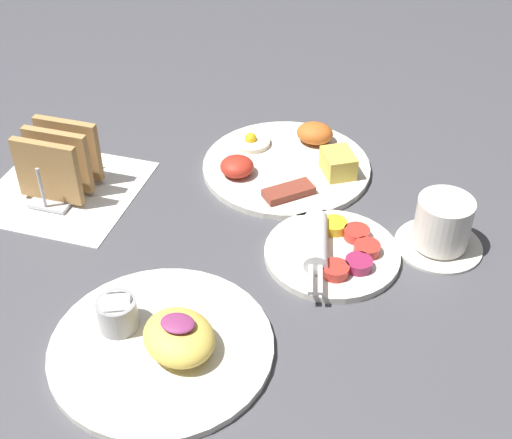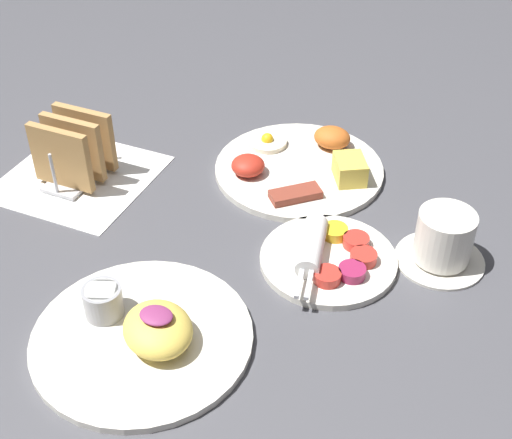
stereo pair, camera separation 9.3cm
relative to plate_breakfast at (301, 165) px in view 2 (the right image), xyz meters
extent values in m
plane|color=#47474C|center=(-0.09, -0.22, -0.01)|extent=(3.00, 3.00, 0.00)
cube|color=white|center=(-0.31, -0.16, -0.01)|extent=(0.22, 0.22, 0.00)
cylinder|color=silver|center=(0.00, 0.00, -0.01)|extent=(0.27, 0.27, 0.01)
cube|color=#E5C64C|center=(0.08, 0.00, 0.02)|extent=(0.07, 0.07, 0.04)
ellipsoid|color=#C66023|center=(0.02, 0.07, 0.02)|extent=(0.06, 0.05, 0.03)
cylinder|color=#F4EACC|center=(-0.07, 0.04, 0.00)|extent=(0.06, 0.06, 0.01)
sphere|color=yellow|center=(-0.07, 0.04, 0.01)|extent=(0.02, 0.02, 0.02)
ellipsoid|color=red|center=(-0.07, -0.05, 0.01)|extent=(0.05, 0.05, 0.03)
cube|color=brown|center=(0.02, -0.08, 0.00)|extent=(0.08, 0.07, 0.01)
cylinder|color=silver|center=(0.11, -0.19, -0.01)|extent=(0.18, 0.18, 0.01)
cylinder|color=red|center=(0.12, -0.23, 0.01)|extent=(0.04, 0.04, 0.01)
cylinder|color=#99234C|center=(0.15, -0.21, 0.01)|extent=(0.04, 0.04, 0.01)
cylinder|color=red|center=(0.16, -0.18, 0.01)|extent=(0.04, 0.04, 0.01)
cylinder|color=red|center=(0.14, -0.15, 0.01)|extent=(0.04, 0.04, 0.01)
cylinder|color=gold|center=(0.10, -0.14, 0.01)|extent=(0.04, 0.04, 0.01)
cylinder|color=white|center=(0.09, -0.19, 0.01)|extent=(0.05, 0.11, 0.03)
cube|color=silver|center=(0.11, -0.27, 0.01)|extent=(0.02, 0.05, 0.00)
cube|color=silver|center=(0.10, -0.27, 0.01)|extent=(0.02, 0.05, 0.00)
cylinder|color=silver|center=(-0.05, -0.41, -0.01)|extent=(0.26, 0.26, 0.01)
ellipsoid|color=#EAC651|center=(-0.02, -0.41, 0.02)|extent=(0.12, 0.12, 0.04)
ellipsoid|color=#8C3366|center=(-0.02, -0.41, 0.04)|extent=(0.04, 0.03, 0.01)
cylinder|color=#99999E|center=(-0.11, -0.40, 0.02)|extent=(0.05, 0.05, 0.04)
cylinder|color=white|center=(-0.11, -0.40, 0.03)|extent=(0.04, 0.04, 0.01)
cube|color=#B7B7BC|center=(-0.31, -0.16, -0.01)|extent=(0.06, 0.12, 0.01)
cube|color=#B0824A|center=(-0.31, -0.19, 0.05)|extent=(0.10, 0.01, 0.10)
cube|color=#B2854C|center=(-0.31, -0.16, 0.05)|extent=(0.10, 0.01, 0.10)
cube|color=#B1834B|center=(-0.31, -0.12, 0.05)|extent=(0.10, 0.01, 0.10)
cylinder|color=#B7B7BC|center=(-0.31, -0.21, 0.03)|extent=(0.01, 0.01, 0.07)
cylinder|color=#B7B7BC|center=(-0.31, -0.10, 0.03)|extent=(0.01, 0.01, 0.07)
cylinder|color=silver|center=(0.25, -0.13, -0.01)|extent=(0.12, 0.12, 0.01)
cylinder|color=silver|center=(0.25, -0.13, 0.03)|extent=(0.08, 0.08, 0.07)
cylinder|color=#381E0F|center=(0.25, -0.13, 0.06)|extent=(0.06, 0.06, 0.01)
camera|label=1|loc=(0.22, -0.92, 0.63)|focal=50.00mm
camera|label=2|loc=(0.31, -0.88, 0.63)|focal=50.00mm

